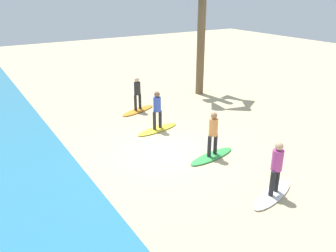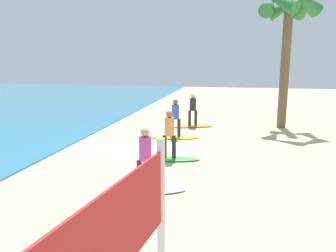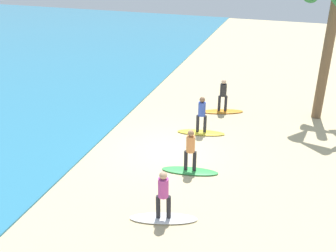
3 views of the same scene
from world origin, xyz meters
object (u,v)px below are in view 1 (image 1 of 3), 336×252
at_px(surfer_green, 213,131).
at_px(surfboard_orange, 138,110).
at_px(surfboard_green, 212,156).
at_px(surfboard_yellow, 157,129).
at_px(surfer_yellow, 157,107).
at_px(surfer_white, 277,165).
at_px(surfboard_white, 273,194).
at_px(surfer_orange, 137,91).

distance_m(surfer_green, surfboard_orange, 5.93).
bearing_deg(surfboard_green, surfboard_yellow, -92.22).
height_order(surfboard_green, surfer_yellow, surfer_yellow).
bearing_deg(surfer_white, surfer_yellow, 3.27).
bearing_deg(surfboard_white, surfboard_orange, -106.80).
bearing_deg(surfboard_green, surfer_orange, -99.38).
bearing_deg(surfer_yellow, surfboard_white, -176.73).
height_order(surfer_white, surfer_yellow, same).
xyz_separation_m(surfboard_white, surfer_green, (2.90, -0.04, 0.99)).
relative_size(surfboard_green, surfer_yellow, 1.28).
bearing_deg(surfboard_white, surfer_green, -107.06).
xyz_separation_m(surfboard_orange, surfer_orange, (0.00, 0.00, 0.99)).
bearing_deg(surfer_yellow, surfer_orange, -9.12).
distance_m(surfer_yellow, surfer_orange, 2.65).
bearing_deg(surfboard_orange, surfer_orange, -0.00).
bearing_deg(surfer_orange, surfer_white, 179.54).
height_order(surfer_green, surfer_yellow, same).
xyz_separation_m(surfer_white, surfboard_yellow, (6.13, 0.35, -0.99)).
xyz_separation_m(surfboard_yellow, surfer_yellow, (0.00, 0.00, 0.99)).
relative_size(surfboard_white, surfboard_green, 1.00).
distance_m(surfboard_green, surfer_green, 0.99).
distance_m(surfer_yellow, surfboard_orange, 2.83).
bearing_deg(surfboard_yellow, surfer_yellow, -9.90).
relative_size(surfboard_yellow, surfboard_orange, 1.00).
distance_m(surfboard_green, surfer_orange, 5.93).
xyz_separation_m(surfboard_white, surfboard_yellow, (6.13, 0.35, 0.00)).
xyz_separation_m(surfer_green, surfer_yellow, (3.23, 0.39, 0.00)).
xyz_separation_m(surfboard_white, surfer_white, (0.00, 0.00, 0.99)).
relative_size(surfer_white, surfboard_orange, 0.78).
relative_size(surfboard_white, surfboard_orange, 1.00).
relative_size(surfboard_yellow, surfer_orange, 1.28).
relative_size(surfer_green, surfer_yellow, 1.00).
xyz_separation_m(surfboard_white, surfer_orange, (8.74, -0.07, 0.99)).
height_order(surfboard_white, surfboard_green, same).
bearing_deg(surfboard_yellow, surfer_orange, -109.03).
bearing_deg(surfboard_white, surfboard_green, -107.06).
xyz_separation_m(surfer_white, surfboard_green, (2.90, -0.04, -0.99)).
relative_size(surfer_white, surfboard_yellow, 0.78).
height_order(surfboard_white, surfer_green, surfer_green).
bearing_deg(surfboard_green, surfboard_orange, -99.38).
bearing_deg(surfboard_yellow, surfboard_orange, -109.03).
distance_m(surfboard_green, surfer_yellow, 3.40).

